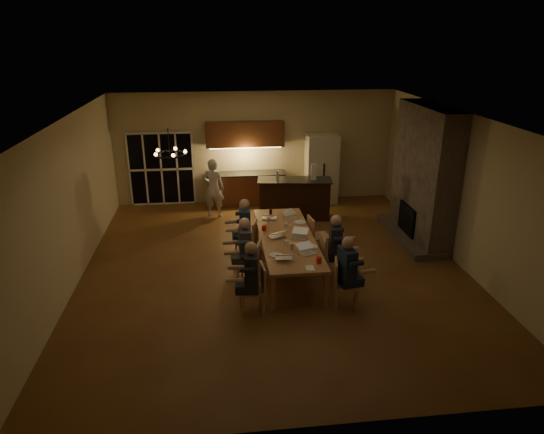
{
  "coord_description": "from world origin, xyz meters",
  "views": [
    {
      "loc": [
        -1.13,
        -9.24,
        4.72
      ],
      "look_at": [
        -0.0,
        0.3,
        1.05
      ],
      "focal_mm": 32.0,
      "sensor_mm": 36.0,
      "label": 1
    }
  ],
  "objects": [
    {
      "name": "chair_right_mid",
      "position": [
        1.13,
        -0.52,
        0.45
      ],
      "size": [
        0.44,
        0.44,
        0.89
      ],
      "primitive_type": null,
      "rotation": [
        0.0,
        0.0,
        1.58
      ],
      "color": "tan",
      "rests_on": "ground"
    },
    {
      "name": "bar_blender",
      "position": [
        1.4,
        2.86,
        1.29
      ],
      "size": [
        0.15,
        0.15,
        0.42
      ],
      "primitive_type": "cube",
      "rotation": [
        0.0,
        0.0,
        -0.13
      ],
      "color": "silver",
      "rests_on": "bar_island"
    },
    {
      "name": "chandelier",
      "position": [
        -1.93,
        -0.88,
        2.75
      ],
      "size": [
        0.56,
        0.56,
        0.03
      ],
      "primitive_type": "torus",
      "color": "black",
      "rests_on": "ceiling"
    },
    {
      "name": "fireplace",
      "position": [
        3.7,
        1.2,
        1.6
      ],
      "size": [
        0.58,
        2.5,
        3.2
      ],
      "primitive_type": "cube",
      "color": "#60544B",
      "rests_on": "ground"
    },
    {
      "name": "laptop_e",
      "position": [
        0.02,
        0.99,
        0.86
      ],
      "size": [
        0.36,
        0.33,
        0.23
      ],
      "primitive_type": null,
      "rotation": [
        0.0,
        0.0,
        2.96
      ],
      "color": "silver",
      "rests_on": "dining_table"
    },
    {
      "name": "can_cola",
      "position": [
        0.08,
        1.28,
        0.81
      ],
      "size": [
        0.07,
        0.07,
        0.12
      ],
      "primitive_type": "cylinder",
      "color": "#3F0F0C",
      "rests_on": "dining_table"
    },
    {
      "name": "mug_mid",
      "position": [
        0.31,
        0.42,
        0.8
      ],
      "size": [
        0.07,
        0.07,
        0.1
      ],
      "primitive_type": "cylinder",
      "color": "silver",
      "rests_on": "dining_table"
    },
    {
      "name": "left_wall",
      "position": [
        -4.02,
        0.0,
        1.6
      ],
      "size": [
        0.04,
        9.0,
        3.2
      ],
      "primitive_type": "cube",
      "color": "beige",
      "rests_on": "ground"
    },
    {
      "name": "refrigerator",
      "position": [
        1.9,
        4.15,
        1.0
      ],
      "size": [
        0.9,
        0.68,
        2.0
      ],
      "primitive_type": "cube",
      "color": "beige",
      "rests_on": "ground"
    },
    {
      "name": "plate_far",
      "position": [
        0.67,
        0.66,
        0.76
      ],
      "size": [
        0.26,
        0.26,
        0.02
      ],
      "primitive_type": "cylinder",
      "color": "silver",
      "rests_on": "dining_table"
    },
    {
      "name": "plate_near",
      "position": [
        0.67,
        -0.66,
        0.76
      ],
      "size": [
        0.25,
        0.25,
        0.02
      ],
      "primitive_type": "cylinder",
      "color": "silver",
      "rests_on": "dining_table"
    },
    {
      "name": "person_left_far",
      "position": [
        -0.57,
        0.57,
        0.69
      ],
      "size": [
        0.6,
        0.6,
        1.38
      ],
      "primitive_type": null,
      "rotation": [
        0.0,
        0.0,
        -1.57
      ],
      "color": "#1B2B45",
      "rests_on": "ground"
    },
    {
      "name": "laptop_c",
      "position": [
        0.04,
        -0.05,
        0.86
      ],
      "size": [
        0.41,
        0.39,
        0.23
      ],
      "primitive_type": null,
      "rotation": [
        0.0,
        0.0,
        3.61
      ],
      "color": "silver",
      "rests_on": "dining_table"
    },
    {
      "name": "bar_island",
      "position": [
        0.91,
        2.92,
        0.54
      ],
      "size": [
        2.02,
        0.92,
        1.08
      ],
      "primitive_type": "cube",
      "rotation": [
        0.0,
        0.0,
        -0.13
      ],
      "color": "black",
      "rests_on": "ground"
    },
    {
      "name": "can_silver",
      "position": [
        0.27,
        -0.72,
        0.81
      ],
      "size": [
        0.07,
        0.07,
        0.12
      ],
      "primitive_type": "cylinder",
      "color": "#B2B2B7",
      "rests_on": "dining_table"
    },
    {
      "name": "laptop_a",
      "position": [
        0.05,
        -1.1,
        0.86
      ],
      "size": [
        0.35,
        0.31,
        0.23
      ],
      "primitive_type": null,
      "rotation": [
        0.0,
        0.0,
        3.03
      ],
      "color": "silver",
      "rests_on": "dining_table"
    },
    {
      "name": "right_wall",
      "position": [
        4.02,
        0.0,
        1.6
      ],
      "size": [
        0.04,
        9.0,
        3.2
      ],
      "primitive_type": "cube",
      "color": "beige",
      "rests_on": "ground"
    },
    {
      "name": "chair_right_near",
      "position": [
        1.13,
        -1.65,
        0.45
      ],
      "size": [
        0.52,
        0.52,
        0.89
      ],
      "primitive_type": null,
      "rotation": [
        0.0,
        0.0,
        1.37
      ],
      "color": "tan",
      "rests_on": "ground"
    },
    {
      "name": "mug_back",
      "position": [
        -0.03,
        0.8,
        0.8
      ],
      "size": [
        0.07,
        0.07,
        0.1
      ],
      "primitive_type": "cylinder",
      "color": "silver",
      "rests_on": "dining_table"
    },
    {
      "name": "person_right_mid",
      "position": [
        1.16,
        -0.6,
        0.69
      ],
      "size": [
        0.67,
        0.67,
        1.38
      ],
      "primitive_type": null,
      "rotation": [
        0.0,
        0.0,
        1.44
      ],
      "color": "#272932",
      "rests_on": "ground"
    },
    {
      "name": "redcup_mid",
      "position": [
        -0.18,
        0.3,
        0.81
      ],
      "size": [
        0.1,
        0.1,
        0.12
      ],
      "primitive_type": "cylinder",
      "color": "red",
      "rests_on": "dining_table"
    },
    {
      "name": "french_doors",
      "position": [
        -2.7,
        4.47,
        1.05
      ],
      "size": [
        1.86,
        0.08,
        2.1
      ],
      "primitive_type": "cube",
      "color": "black",
      "rests_on": "ground"
    },
    {
      "name": "redcup_near",
      "position": [
        0.67,
        -1.38,
        0.81
      ],
      "size": [
        0.1,
        0.1,
        0.12
      ],
      "primitive_type": "cylinder",
      "color": "red",
      "rests_on": "dining_table"
    },
    {
      "name": "laptop_d",
      "position": [
        0.5,
        -0.19,
        0.86
      ],
      "size": [
        0.4,
        0.38,
        0.23
      ],
      "primitive_type": null,
      "rotation": [
        0.0,
        0.0,
        -0.38
      ],
      "color": "silver",
      "rests_on": "dining_table"
    },
    {
      "name": "back_wall",
      "position": [
        0.0,
        4.52,
        1.6
      ],
      "size": [
        8.0,
        0.04,
        3.2
      ],
      "primitive_type": "cube",
      "color": "beige",
      "rests_on": "ground"
    },
    {
      "name": "standing_person",
      "position": [
        -1.24,
        3.31,
        0.8
      ],
      "size": [
        0.66,
        0.52,
        1.6
      ],
      "primitive_type": "imported",
      "rotation": [
        0.0,
        0.0,
        2.88
      ],
      "color": "silver",
      "rests_on": "ground"
    },
    {
      "name": "chair_right_far",
      "position": [
        1.1,
        0.59,
        0.45
      ],
      "size": [
        0.5,
        0.5,
        0.89
      ],
      "primitive_type": null,
      "rotation": [
        0.0,
        0.0,
        1.71
      ],
      "color": "tan",
      "rests_on": "ground"
    },
    {
      "name": "chair_left_mid",
      "position": [
        -0.57,
        -0.6,
        0.45
      ],
      "size": [
        0.54,
        0.54,
        0.89
      ],
      "primitive_type": null,
      "rotation": [
        0.0,
        0.0,
        -1.84
      ],
      "color": "tan",
      "rests_on": "ground"
    },
    {
      "name": "dining_table",
      "position": [
        0.26,
        -0.07,
        0.38
      ],
      "size": [
        1.1,
        3.35,
        0.75
      ],
      "primitive_type": "cube",
      "color": "#C2804D",
      "rests_on": "ground"
    },
    {
      "name": "chair_left_near",
      "position": [
        -0.6,
        -1.65,
        0.45
      ],
      "size": [
        0.48,
        0.48,
        0.89
      ],
      "primitive_type": null,
      "rotation": [
        0.0,
        0.0,
        -1.48
      ],
      "color": "tan",
      "rests_on": "ground"
    },
    {
      "name": "notepad",
      "position": [
        0.46,
        -1.57,
        0.76
      ],
      "size": [
        0.16,
        0.22,
        0.01
      ],
      "primitive_type": "cube",
      "rotation": [
        0.0,
        0.0,
        -0.05
      ],
      "color": "white",
      "rests_on": "dining_table"
    },
    {
      "name": "kitchenette",
      "position": [
        -0.3,
        4.2,
        1.2
      ],
      "size": [
        2.24,
        0.68,
        2.4
      ],
      "primitive_type": null,
      "color": "brown",
      "rests_on": "ground"
    },
    {
      "name": "bar_bottle",
      "position": [
        0.46,
        2.97,
        1.2
      ],
      "size": [
        0.07,
        0.07,
        0.24
      ],
      "primitive_type": "cylinder",
      "color": "#99999E",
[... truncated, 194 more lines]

